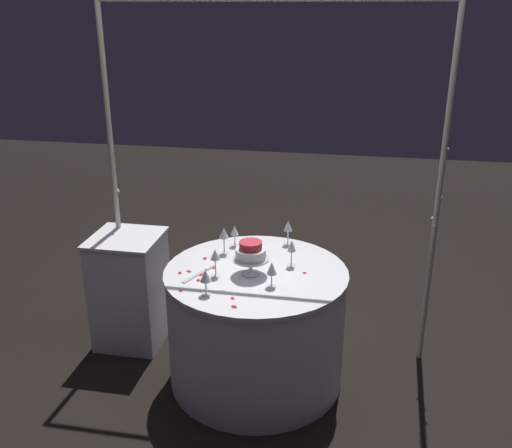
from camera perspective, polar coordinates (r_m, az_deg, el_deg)
ground_plane at (r=3.87m, az=-0.00°, el=-15.04°), size 12.00×12.00×0.00m
decorative_arch at (r=3.63m, az=1.29°, el=8.99°), size 2.20×0.06×2.34m
main_table at (r=3.66m, az=-0.00°, el=-10.16°), size 1.13×1.13×0.77m
side_table at (r=4.14m, az=-12.53°, el=-6.42°), size 0.47×0.47×0.81m
tiered_cake at (r=3.37m, az=-0.54°, el=-2.92°), size 0.22×0.22×0.21m
wine_glass_0 at (r=3.79m, az=-2.16°, el=-0.75°), size 0.06×0.06×0.15m
wine_glass_1 at (r=3.17m, az=-5.08°, el=-5.28°), size 0.06×0.06×0.15m
wine_glass_2 at (r=3.81m, az=3.24°, el=-0.31°), size 0.06×0.06×0.17m
wine_glass_3 at (r=3.37m, az=-4.11°, el=-3.22°), size 0.06×0.06×0.17m
wine_glass_4 at (r=3.67m, az=-3.24°, el=-1.03°), size 0.06×0.06×0.18m
wine_glass_5 at (r=3.49m, az=3.60°, el=-2.34°), size 0.06×0.06×0.17m
wine_glass_6 at (r=3.25m, az=1.58°, el=-4.55°), size 0.06×0.06×0.15m
cake_knife at (r=3.46m, az=-5.48°, el=-4.84°), size 0.14×0.28×0.01m
rose_petal_0 at (r=3.38m, az=-5.81°, el=-5.63°), size 0.03×0.04×0.00m
rose_petal_1 at (r=3.65m, az=-0.22°, el=-3.39°), size 0.03×0.02×0.00m
rose_petal_2 at (r=3.49m, az=-6.75°, el=-4.74°), size 0.04×0.03×0.00m
rose_petal_3 at (r=3.27m, az=-7.55°, el=-6.64°), size 0.04×0.04×0.00m
rose_petal_4 at (r=3.62m, az=-1.90°, el=-3.60°), size 0.04×0.03×0.00m
rose_petal_5 at (r=3.44m, az=-5.52°, el=-5.07°), size 0.05×0.04×0.00m
rose_petal_6 at (r=3.52m, az=-4.17°, el=-4.43°), size 0.03×0.03×0.00m
rose_petal_7 at (r=3.46m, az=4.89°, el=-4.89°), size 0.03×0.03×0.00m
rose_petal_8 at (r=3.48m, az=-7.64°, el=-4.87°), size 0.03×0.03×0.00m
rose_petal_9 at (r=3.17m, az=-2.36°, el=-7.45°), size 0.03×0.04×0.00m
rose_petal_10 at (r=3.72m, az=0.55°, el=-2.88°), size 0.04×0.04×0.00m
rose_petal_11 at (r=3.09m, az=-2.21°, el=-8.28°), size 0.05×0.04×0.00m
rose_petal_12 at (r=3.65m, az=-5.14°, el=-3.45°), size 0.03×0.04×0.00m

